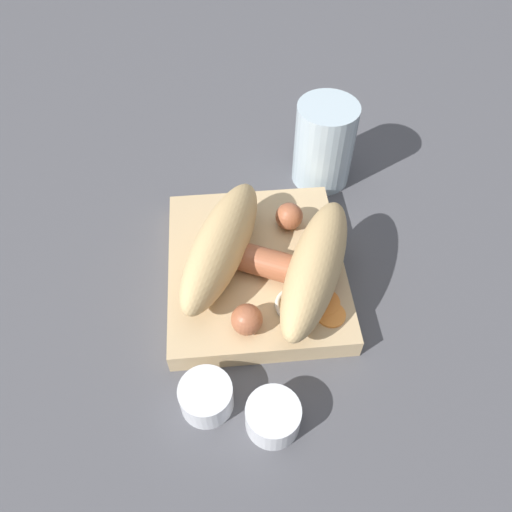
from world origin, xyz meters
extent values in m
plane|color=#4C4C51|center=(0.00, 0.00, 0.00)|extent=(3.00, 3.00, 0.00)
cube|color=tan|center=(0.00, 0.00, 0.01)|extent=(0.21, 0.18, 0.02)
ellipsoid|color=tan|center=(0.00, -0.03, 0.06)|extent=(0.17, 0.11, 0.06)
ellipsoid|color=tan|center=(0.04, 0.05, 0.06)|extent=(0.17, 0.11, 0.06)
cylinder|color=#9E5638|center=(0.02, 0.01, 0.04)|extent=(0.08, 0.14, 0.03)
sphere|color=#9E5638|center=(0.08, -0.02, 0.04)|extent=(0.03, 0.03, 0.03)
sphere|color=#9E5638|center=(-0.05, 0.04, 0.04)|extent=(0.03, 0.03, 0.03)
cylinder|color=orange|center=(0.06, 0.06, 0.03)|extent=(0.04, 0.04, 0.00)
cylinder|color=orange|center=(0.07, 0.07, 0.03)|extent=(0.03, 0.03, 0.00)
torus|color=silver|center=(0.06, 0.03, 0.03)|extent=(0.04, 0.04, 0.00)
cylinder|color=silver|center=(0.14, -0.06, 0.02)|extent=(0.05, 0.05, 0.03)
cylinder|color=maroon|center=(0.14, -0.06, 0.01)|extent=(0.04, 0.04, 0.01)
cylinder|color=silver|center=(0.16, 0.00, 0.02)|extent=(0.05, 0.05, 0.03)
cylinder|color=white|center=(0.16, 0.00, 0.01)|extent=(0.04, 0.04, 0.01)
cylinder|color=silver|center=(-0.15, 0.10, 0.05)|extent=(0.07, 0.07, 0.11)
camera|label=1|loc=(0.32, -0.03, 0.44)|focal=35.00mm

